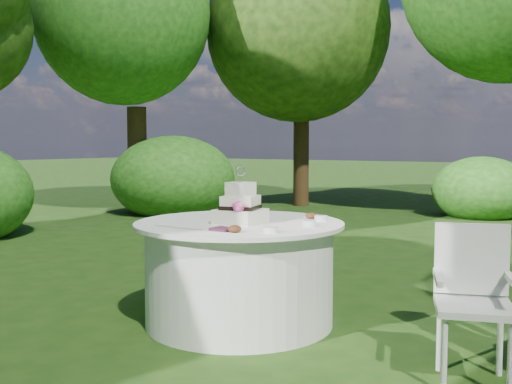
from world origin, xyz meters
TOP-DOWN VIEW (x-y plane):
  - ground at (0.00, 0.00)m, footprint 80.00×80.00m
  - napkins at (0.16, -0.42)m, footprint 0.14×0.14m
  - feather_plume at (-0.16, -0.48)m, footprint 0.48×0.07m
  - table at (0.00, 0.00)m, footprint 1.56×1.56m
  - cake at (0.05, -0.05)m, footprint 0.33×0.33m
  - chair at (1.73, -0.17)m, footprint 0.53×0.53m
  - votives at (0.31, 0.14)m, footprint 0.92×0.90m
  - petal_cups at (0.33, -0.01)m, footprint 0.18×0.99m

SIDE VIEW (x-z plane):
  - ground at x=0.00m, z-range 0.00..0.00m
  - table at x=0.00m, z-range 0.00..0.77m
  - chair at x=1.73m, z-range 0.07..0.96m
  - feather_plume at x=-0.16m, z-range 0.77..0.78m
  - napkins at x=0.16m, z-range 0.77..0.79m
  - votives at x=0.31m, z-range 0.77..0.81m
  - petal_cups at x=0.33m, z-range 0.77..0.82m
  - cake at x=0.05m, z-range 0.67..1.10m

